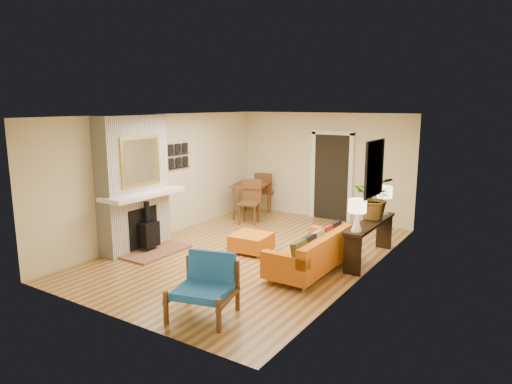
{
  "coord_description": "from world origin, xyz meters",
  "views": [
    {
      "loc": [
        4.63,
        -6.99,
        2.81
      ],
      "look_at": [
        0.0,
        0.2,
        1.15
      ],
      "focal_mm": 32.0,
      "sensor_mm": 36.0,
      "label": 1
    }
  ],
  "objects_px": {
    "houseplant": "(375,197)",
    "lamp_near": "(357,211)",
    "lamp_far": "(384,197)",
    "ottoman": "(251,242)",
    "sofa": "(313,253)",
    "blue_chair": "(206,282)",
    "console_table": "(370,230)",
    "dining_table": "(255,190)"
  },
  "relations": [
    {
      "from": "blue_chair",
      "to": "lamp_near",
      "type": "bearing_deg",
      "value": 66.05
    },
    {
      "from": "dining_table",
      "to": "console_table",
      "type": "xyz_separation_m",
      "value": [
        3.55,
        -1.65,
        -0.1
      ]
    },
    {
      "from": "houseplant",
      "to": "lamp_near",
      "type": "bearing_deg",
      "value": -89.4
    },
    {
      "from": "ottoman",
      "to": "lamp_near",
      "type": "distance_m",
      "value": 2.25
    },
    {
      "from": "lamp_far",
      "to": "ottoman",
      "type": "bearing_deg",
      "value": -144.68
    },
    {
      "from": "dining_table",
      "to": "lamp_near",
      "type": "distance_m",
      "value": 4.28
    },
    {
      "from": "ottoman",
      "to": "dining_table",
      "type": "distance_m",
      "value": 2.85
    },
    {
      "from": "ottoman",
      "to": "houseplant",
      "type": "bearing_deg",
      "value": 25.42
    },
    {
      "from": "console_table",
      "to": "houseplant",
      "type": "distance_m",
      "value": 0.61
    },
    {
      "from": "lamp_far",
      "to": "console_table",
      "type": "bearing_deg",
      "value": -90.0
    },
    {
      "from": "sofa",
      "to": "houseplant",
      "type": "relative_size",
      "value": 2.29
    },
    {
      "from": "blue_chair",
      "to": "houseplant",
      "type": "distance_m",
      "value": 3.76
    },
    {
      "from": "houseplant",
      "to": "dining_table",
      "type": "bearing_deg",
      "value": 158.34
    },
    {
      "from": "ottoman",
      "to": "houseplant",
      "type": "relative_size",
      "value": 0.91
    },
    {
      "from": "sofa",
      "to": "houseplant",
      "type": "height_order",
      "value": "houseplant"
    },
    {
      "from": "sofa",
      "to": "lamp_near",
      "type": "distance_m",
      "value": 1.02
    },
    {
      "from": "dining_table",
      "to": "lamp_near",
      "type": "xyz_separation_m",
      "value": [
        3.55,
        -2.36,
        0.38
      ]
    },
    {
      "from": "sofa",
      "to": "lamp_near",
      "type": "bearing_deg",
      "value": 30.14
    },
    {
      "from": "sofa",
      "to": "dining_table",
      "type": "xyz_separation_m",
      "value": [
        -2.95,
        2.71,
        0.36
      ]
    },
    {
      "from": "sofa",
      "to": "lamp_near",
      "type": "xyz_separation_m",
      "value": [
        0.61,
        0.35,
        0.74
      ]
    },
    {
      "from": "dining_table",
      "to": "ottoman",
      "type": "bearing_deg",
      "value": -58.26
    },
    {
      "from": "blue_chair",
      "to": "sofa",
      "type": "bearing_deg",
      "value": 76.49
    },
    {
      "from": "lamp_near",
      "to": "lamp_far",
      "type": "xyz_separation_m",
      "value": [
        0.0,
        1.44,
        0.0
      ]
    },
    {
      "from": "houseplant",
      "to": "console_table",
      "type": "bearing_deg",
      "value": -87.6
    },
    {
      "from": "sofa",
      "to": "console_table",
      "type": "xyz_separation_m",
      "value": [
        0.61,
        1.07,
        0.25
      ]
    },
    {
      "from": "dining_table",
      "to": "console_table",
      "type": "bearing_deg",
      "value": -24.85
    },
    {
      "from": "blue_chair",
      "to": "lamp_far",
      "type": "distance_m",
      "value": 4.21
    },
    {
      "from": "houseplant",
      "to": "lamp_far",
      "type": "bearing_deg",
      "value": 88.83
    },
    {
      "from": "sofa",
      "to": "dining_table",
      "type": "height_order",
      "value": "dining_table"
    },
    {
      "from": "ottoman",
      "to": "blue_chair",
      "type": "distance_m",
      "value": 2.71
    },
    {
      "from": "ottoman",
      "to": "lamp_far",
      "type": "xyz_separation_m",
      "value": [
        2.08,
        1.47,
        0.86
      ]
    },
    {
      "from": "blue_chair",
      "to": "houseplant",
      "type": "relative_size",
      "value": 1.16
    },
    {
      "from": "lamp_far",
      "to": "houseplant",
      "type": "height_order",
      "value": "houseplant"
    },
    {
      "from": "ottoman",
      "to": "dining_table",
      "type": "xyz_separation_m",
      "value": [
        -1.48,
        2.39,
        0.48
      ]
    },
    {
      "from": "lamp_near",
      "to": "blue_chair",
      "type": "bearing_deg",
      "value": -113.95
    },
    {
      "from": "sofa",
      "to": "dining_table",
      "type": "bearing_deg",
      "value": 137.38
    },
    {
      "from": "lamp_far",
      "to": "houseplant",
      "type": "xyz_separation_m",
      "value": [
        -0.01,
        -0.49,
        0.07
      ]
    },
    {
      "from": "console_table",
      "to": "lamp_far",
      "type": "xyz_separation_m",
      "value": [
        0.0,
        0.73,
        0.49
      ]
    },
    {
      "from": "lamp_far",
      "to": "dining_table",
      "type": "bearing_deg",
      "value": 165.52
    },
    {
      "from": "sofa",
      "to": "lamp_near",
      "type": "height_order",
      "value": "lamp_near"
    },
    {
      "from": "dining_table",
      "to": "lamp_near",
      "type": "relative_size",
      "value": 3.66
    },
    {
      "from": "console_table",
      "to": "houseplant",
      "type": "height_order",
      "value": "houseplant"
    }
  ]
}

